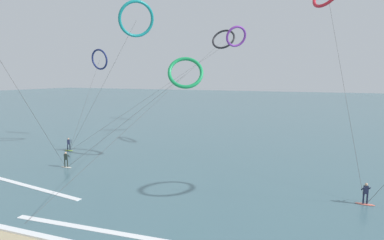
{
  "coord_description": "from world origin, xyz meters",
  "views": [
    {
      "loc": [
        12.39,
        -7.49,
        9.81
      ],
      "look_at": [
        0.0,
        20.63,
        5.62
      ],
      "focal_mm": 29.94,
      "sensor_mm": 36.0,
      "label": 1
    }
  ],
  "objects_px": {
    "surfer_ivory": "(66,161)",
    "kite_charcoal": "(223,39)",
    "kite_navy": "(99,60)",
    "kite_violet": "(236,37)",
    "kite_teal": "(136,19)",
    "surfer_coral": "(366,195)",
    "surfer_lime": "(69,145)",
    "kite_emerald": "(185,73)"
  },
  "relations": [
    {
      "from": "surfer_ivory",
      "to": "kite_charcoal",
      "type": "xyz_separation_m",
      "value": [
        5.16,
        37.47,
        16.37
      ]
    },
    {
      "from": "surfer_ivory",
      "to": "kite_navy",
      "type": "relative_size",
      "value": 0.12
    },
    {
      "from": "kite_charcoal",
      "to": "kite_violet",
      "type": "xyz_separation_m",
      "value": [
        6.57,
        -13.73,
        -1.32
      ]
    },
    {
      "from": "kite_charcoal",
      "to": "kite_navy",
      "type": "relative_size",
      "value": 3.62
    },
    {
      "from": "kite_violet",
      "to": "kite_teal",
      "type": "distance_m",
      "value": 16.59
    },
    {
      "from": "kite_navy",
      "to": "surfer_coral",
      "type": "bearing_deg",
      "value": 165.36
    },
    {
      "from": "kite_navy",
      "to": "surfer_lime",
      "type": "bearing_deg",
      "value": 103.75
    },
    {
      "from": "surfer_coral",
      "to": "kite_charcoal",
      "type": "relative_size",
      "value": 0.03
    },
    {
      "from": "kite_charcoal",
      "to": "kite_violet",
      "type": "distance_m",
      "value": 15.28
    },
    {
      "from": "kite_charcoal",
      "to": "kite_teal",
      "type": "xyz_separation_m",
      "value": [
        -2.23,
        -27.75,
        -0.29
      ]
    },
    {
      "from": "kite_teal",
      "to": "kite_emerald",
      "type": "bearing_deg",
      "value": 115.97
    },
    {
      "from": "surfer_ivory",
      "to": "surfer_coral",
      "type": "relative_size",
      "value": 1.0
    },
    {
      "from": "surfer_coral",
      "to": "kite_emerald",
      "type": "xyz_separation_m",
      "value": [
        -17.94,
        6.0,
        9.4
      ]
    },
    {
      "from": "surfer_coral",
      "to": "kite_teal",
      "type": "xyz_separation_m",
      "value": [
        -25.67,
        8.11,
        16.08
      ]
    },
    {
      "from": "kite_violet",
      "to": "kite_navy",
      "type": "bearing_deg",
      "value": -14.12
    },
    {
      "from": "kite_charcoal",
      "to": "kite_violet",
      "type": "height_order",
      "value": "kite_charcoal"
    },
    {
      "from": "kite_violet",
      "to": "kite_emerald",
      "type": "relative_size",
      "value": 1.5
    },
    {
      "from": "surfer_ivory",
      "to": "kite_teal",
      "type": "xyz_separation_m",
      "value": [
        2.93,
        9.72,
        16.08
      ]
    },
    {
      "from": "kite_violet",
      "to": "kite_emerald",
      "type": "xyz_separation_m",
      "value": [
        -1.07,
        -16.13,
        -5.65
      ]
    },
    {
      "from": "surfer_lime",
      "to": "kite_emerald",
      "type": "distance_m",
      "value": 18.88
    },
    {
      "from": "surfer_coral",
      "to": "kite_violet",
      "type": "bearing_deg",
      "value": 107.65
    },
    {
      "from": "kite_emerald",
      "to": "kite_charcoal",
      "type": "bearing_deg",
      "value": 74.9
    },
    {
      "from": "kite_navy",
      "to": "kite_teal",
      "type": "height_order",
      "value": "kite_teal"
    },
    {
      "from": "surfer_coral",
      "to": "kite_emerald",
      "type": "height_order",
      "value": "kite_emerald"
    },
    {
      "from": "surfer_lime",
      "to": "kite_navy",
      "type": "distance_m",
      "value": 14.24
    },
    {
      "from": "surfer_ivory",
      "to": "kite_teal",
      "type": "distance_m",
      "value": 19.02
    },
    {
      "from": "surfer_coral",
      "to": "kite_violet",
      "type": "relative_size",
      "value": 0.09
    },
    {
      "from": "surfer_lime",
      "to": "kite_emerald",
      "type": "xyz_separation_m",
      "value": [
        16.3,
        1.52,
        9.4
      ]
    },
    {
      "from": "kite_emerald",
      "to": "surfer_ivory",
      "type": "bearing_deg",
      "value": -170.04
    },
    {
      "from": "surfer_ivory",
      "to": "kite_charcoal",
      "type": "bearing_deg",
      "value": 54.41
    },
    {
      "from": "surfer_lime",
      "to": "kite_teal",
      "type": "bearing_deg",
      "value": 157.78
    },
    {
      "from": "kite_violet",
      "to": "kite_navy",
      "type": "height_order",
      "value": "kite_violet"
    },
    {
      "from": "surfer_ivory",
      "to": "kite_violet",
      "type": "distance_m",
      "value": 30.46
    },
    {
      "from": "kite_violet",
      "to": "kite_charcoal",
      "type": "bearing_deg",
      "value": -105.31
    },
    {
      "from": "kite_teal",
      "to": "kite_emerald",
      "type": "relative_size",
      "value": 1.47
    },
    {
      "from": "kite_charcoal",
      "to": "kite_navy",
      "type": "xyz_separation_m",
      "value": [
        -12.06,
        -23.12,
        -4.84
      ]
    },
    {
      "from": "surfer_lime",
      "to": "kite_charcoal",
      "type": "height_order",
      "value": "kite_charcoal"
    },
    {
      "from": "kite_violet",
      "to": "kite_teal",
      "type": "bearing_deg",
      "value": 17.01
    },
    {
      "from": "surfer_coral",
      "to": "kite_navy",
      "type": "relative_size",
      "value": 0.12
    },
    {
      "from": "surfer_lime",
      "to": "kite_charcoal",
      "type": "bearing_deg",
      "value": -154.19
    },
    {
      "from": "kite_violet",
      "to": "kite_emerald",
      "type": "distance_m",
      "value": 17.13
    },
    {
      "from": "kite_teal",
      "to": "kite_emerald",
      "type": "height_order",
      "value": "kite_teal"
    }
  ]
}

